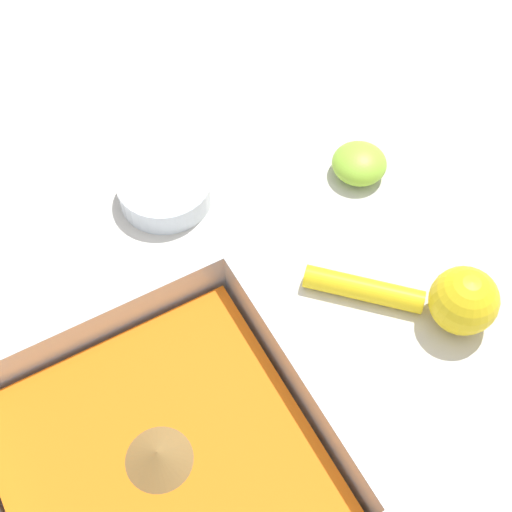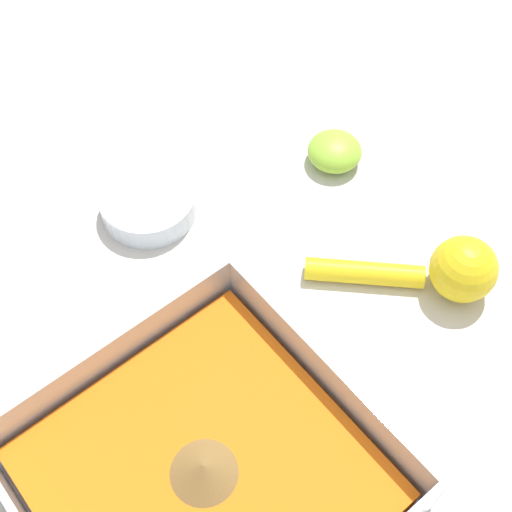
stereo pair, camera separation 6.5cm
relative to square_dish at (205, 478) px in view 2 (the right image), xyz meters
The scene contains 5 objects.
ground_plane 0.02m from the square_dish, 91.63° to the right, with size 4.00×4.00×0.00m, color beige.
square_dish is the anchor object (origin of this frame).
spice_bowl 0.28m from the square_dish, 25.45° to the right, with size 0.10×0.10×0.03m.
lemon_squeezer 0.28m from the square_dish, 87.52° to the right, with size 0.14×0.14×0.06m.
lemon_half 0.36m from the square_dish, 58.84° to the right, with size 0.06×0.06×0.03m.
Camera 2 is at (-0.15, 0.08, 0.57)m, focal length 50.00 mm.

